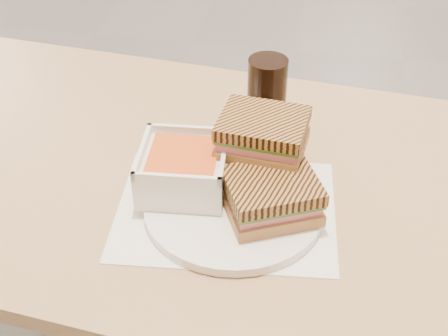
% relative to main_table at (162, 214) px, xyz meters
% --- Properties ---
extents(main_table, '(1.27, 0.82, 0.75)m').
position_rel_main_table_xyz_m(main_table, '(0.00, 0.00, 0.00)').
color(main_table, '#9E8459').
rests_on(main_table, ground).
extents(tray_liner, '(0.36, 0.29, 0.00)m').
position_rel_main_table_xyz_m(tray_liner, '(0.13, -0.10, 0.11)').
color(tray_liner, white).
rests_on(tray_liner, main_table).
extents(plate, '(0.27, 0.27, 0.01)m').
position_rel_main_table_xyz_m(plate, '(0.15, -0.10, 0.12)').
color(plate, white).
rests_on(plate, tray_liner).
extents(soup_bowl, '(0.14, 0.14, 0.07)m').
position_rel_main_table_xyz_m(soup_bowl, '(0.06, -0.07, 0.16)').
color(soup_bowl, white).
rests_on(soup_bowl, plate).
extents(panini_lower, '(0.17, 0.16, 0.06)m').
position_rel_main_table_xyz_m(panini_lower, '(0.20, -0.10, 0.16)').
color(panini_lower, '#B08046').
rests_on(panini_lower, plate).
extents(panini_upper, '(0.14, 0.12, 0.06)m').
position_rel_main_table_xyz_m(panini_upper, '(0.18, -0.02, 0.21)').
color(panini_upper, '#B08046').
rests_on(panini_upper, panini_lower).
extents(cola_glass, '(0.07, 0.07, 0.15)m').
position_rel_main_table_xyz_m(cola_glass, '(0.17, 0.13, 0.19)').
color(cola_glass, black).
rests_on(cola_glass, main_table).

